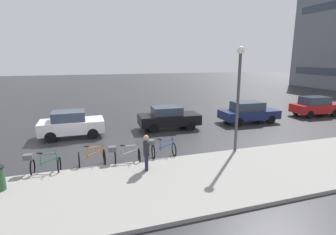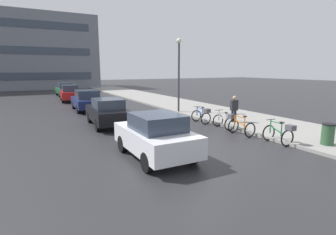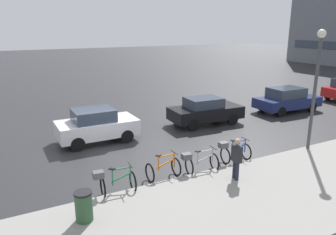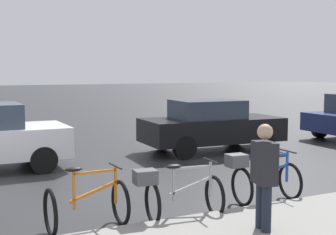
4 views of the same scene
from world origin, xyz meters
name	(u,v)px [view 3 (image 3 of 4)]	position (x,y,z in m)	size (l,w,h in m)	color
ground_plane	(114,153)	(0.00, 0.00, 0.00)	(140.00, 140.00, 0.00)	#28282B
bicycle_nearest	(114,181)	(3.51, -1.19, 0.50)	(0.79, 1.37, 0.99)	black
bicycle_second	(163,169)	(3.20, 0.79, 0.40)	(0.74, 1.16, 0.99)	black
bicycle_third	(198,161)	(3.40, 2.16, 0.48)	(0.78, 1.43, 0.95)	black
bicycle_farthest	(233,151)	(3.19, 3.97, 0.50)	(0.75, 1.38, 0.99)	black
car_white	(97,125)	(-1.87, -0.19, 0.81)	(1.89, 3.74, 1.61)	silver
car_black	(205,111)	(-1.85, 6.04, 0.78)	(2.01, 4.18, 1.53)	black
car_navy	(287,100)	(-1.72, 12.30, 0.79)	(2.01, 4.36, 1.57)	navy
pedestrian	(236,158)	(4.66, 2.92, 0.93)	(0.44, 0.31, 1.65)	#1E2333
streetlamp	(316,78)	(3.79, 7.71, 3.30)	(0.36, 0.36, 5.25)	#424247
trash_bin	(84,208)	(4.72, -2.46, 0.51)	(0.50, 0.50, 1.01)	#2D5133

